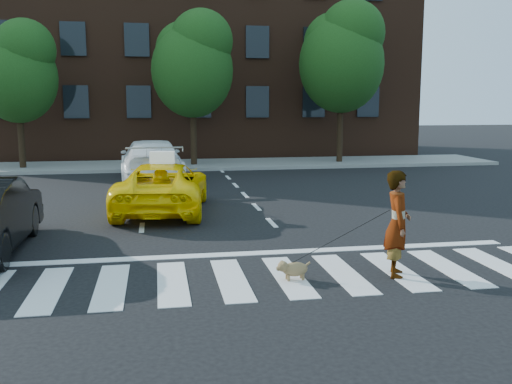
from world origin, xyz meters
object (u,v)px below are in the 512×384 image
woman (398,224)px  dog (292,269)px  tree_mid (193,60)px  white_suv (151,161)px  tree_left (18,68)px  tree_right (342,53)px  taxi (163,187)px

woman → dog: bearing=106.9°
tree_mid → white_suv: 6.39m
tree_mid → white_suv: bearing=-113.0°
woman → tree_left: bearing=48.0°
tree_left → tree_right: (14.50, -0.00, 0.82)m
tree_right → white_suv: tree_right is taller
tree_mid → tree_right: 7.01m
tree_left → taxi: (5.91, -10.56, -3.76)m
tree_mid → tree_right: bearing=-0.0°
tree_right → dog: tree_right is taller
tree_left → white_suv: bearing=-39.3°
white_suv → dog: bearing=97.9°
white_suv → woman: size_ratio=2.98×
taxi → woman: 7.76m
white_suv → dog: white_suv is taller
dog → tree_mid: bearing=87.8°
tree_mid → woman: size_ratio=3.83×
taxi → tree_left: bearing=-53.5°
tree_mid → taxi: size_ratio=1.45×
woman → dog: (-1.84, 0.05, -0.72)m
woman → dog: woman is taller
tree_left → tree_mid: (7.50, -0.00, 0.41)m
tree_mid → woman: tree_mid is taller
tree_mid → dog: tree_mid is taller
dog → tree_right: bearing=65.5°
white_suv → tree_right: bearing=-155.9°
tree_left → woman: 20.17m
tree_left → taxi: size_ratio=1.33×
tree_right → taxi: bearing=-129.1°
tree_right → taxi: 14.36m
tree_left → tree_mid: 7.51m
white_suv → taxi: bearing=90.5°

